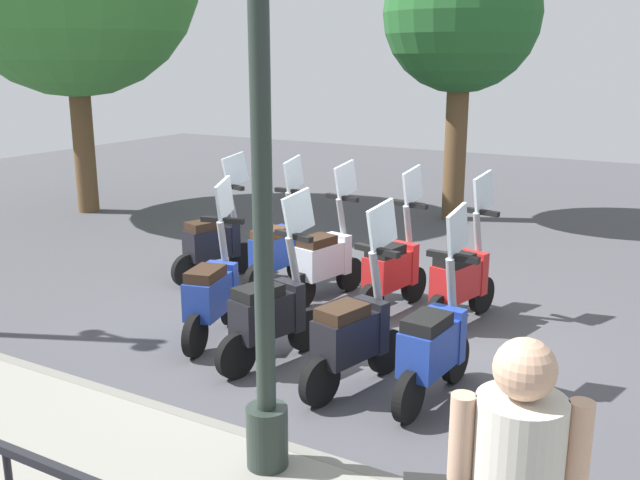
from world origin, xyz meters
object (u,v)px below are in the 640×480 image
scooter_near_0 (434,344)px  scooter_near_3 (213,292)px  scooter_near_2 (271,313)px  scooter_far_4 (215,242)px  tree_distant (462,16)px  scooter_near_1 (354,334)px  lamp_post_near (262,193)px  scooter_far_1 (393,268)px  scooter_far_0 (461,278)px  scooter_far_3 (278,250)px  scooter_far_2 (326,258)px

scooter_near_0 → scooter_near_3: 2.29m
scooter_near_2 → scooter_far_4: 2.61m
scooter_near_2 → tree_distant: bearing=20.4°
scooter_near_0 → scooter_near_2: size_ratio=1.00×
scooter_near_1 → scooter_near_2: same height
lamp_post_near → scooter_near_2: bearing=32.7°
lamp_post_near → scooter_far_4: (3.29, 2.97, -1.42)m
scooter_near_3 → scooter_far_4: same height
lamp_post_near → scooter_far_1: lamp_post_near is taller
scooter_near_0 → scooter_near_2: same height
tree_distant → scooter_near_0: bearing=-161.8°
scooter_far_0 → scooter_far_1: bearing=105.5°
scooter_near_1 → scooter_near_3: 1.67m
scooter_near_1 → scooter_near_2: (0.08, 0.86, 0.00)m
scooter_near_0 → scooter_far_3: bearing=61.1°
lamp_post_near → scooter_far_0: (3.37, -0.11, -1.42)m
lamp_post_near → scooter_near_3: 2.89m
scooter_far_4 → scooter_near_1: bearing=-104.7°
scooter_near_1 → scooter_far_1: 1.91m
scooter_near_0 → scooter_near_3: same height
lamp_post_near → scooter_far_0: bearing=-1.9°
scooter_far_1 → scooter_far_0: bearing=-77.6°
scooter_far_3 → scooter_far_2: bearing=-90.1°
scooter_near_1 → scooter_near_3: bearing=94.5°
lamp_post_near → scooter_far_0: 3.66m
scooter_far_0 → scooter_far_4: (-0.08, 3.08, 0.00)m
scooter_far_1 → scooter_near_0: bearing=-136.7°
scooter_far_2 → scooter_far_1: bearing=-76.8°
scooter_near_2 → scooter_far_3: 2.11m
scooter_near_0 → scooter_far_4: same height
scooter_near_1 → scooter_far_0: bearing=5.5°
scooter_far_4 → lamp_post_near: bearing=-120.1°
scooter_far_0 → lamp_post_near: bearing=-168.7°
tree_distant → scooter_far_2: bearing=-178.0°
scooter_far_0 → scooter_far_2: 1.56m
tree_distant → scooter_far_4: tree_distant is taller
scooter_far_0 → scooter_far_2: bearing=104.8°
scooter_near_2 → scooter_far_1: same height
scooter_near_0 → scooter_far_1: same height
scooter_near_1 → scooter_far_3: 2.71m
scooter_near_1 → scooter_far_4: size_ratio=1.00×
scooter_far_0 → scooter_far_4: bearing=104.6°
scooter_near_0 → scooter_near_1: (-0.12, 0.64, 0.00)m
scooter_near_3 → scooter_far_1: 1.96m
scooter_far_0 → scooter_far_3: bearing=103.2°
scooter_near_1 → scooter_far_2: (1.83, 1.29, 0.00)m
scooter_near_1 → scooter_near_3: same height
lamp_post_near → scooter_far_1: 3.69m
scooter_far_4 → tree_distant: bearing=1.6°
tree_distant → scooter_near_3: (-6.22, 0.20, -2.80)m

